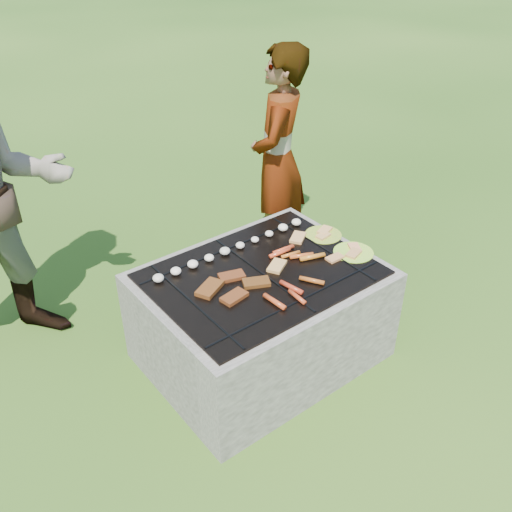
{
  "coord_description": "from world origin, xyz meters",
  "views": [
    {
      "loc": [
        -1.63,
        -2.04,
        2.43
      ],
      "look_at": [
        0.0,
        0.05,
        0.7
      ],
      "focal_mm": 40.0,
      "sensor_mm": 36.0,
      "label": 1
    }
  ],
  "objects": [
    {
      "name": "fire_pit",
      "position": [
        0.0,
        0.0,
        0.28
      ],
      "size": [
        1.3,
        1.0,
        0.62
      ],
      "color": "gray",
      "rests_on": "ground"
    },
    {
      "name": "mushrooms",
      "position": [
        -0.02,
        0.28,
        0.63
      ],
      "size": [
        1.06,
        0.06,
        0.04
      ],
      "color": "beige",
      "rests_on": "fire_pit"
    },
    {
      "name": "sausages",
      "position": [
        0.15,
        -0.1,
        0.63
      ],
      "size": [
        0.54,
        0.48,
        0.03
      ],
      "color": "#E15725",
      "rests_on": "fire_pit"
    },
    {
      "name": "cook",
      "position": [
        0.79,
        0.8,
        0.8
      ],
      "size": [
        0.69,
        0.67,
        1.6
      ],
      "primitive_type": "imported",
      "rotation": [
        0.0,
        0.0,
        3.84
      ],
      "color": "gray",
      "rests_on": "ground"
    },
    {
      "name": "plate_far",
      "position": [
        0.56,
        0.09,
        0.61
      ],
      "size": [
        0.28,
        0.28,
        0.03
      ],
      "color": "gold",
      "rests_on": "fire_pit"
    },
    {
      "name": "lawn",
      "position": [
        0.0,
        0.0,
        0.0
      ],
      "size": [
        60.0,
        60.0,
        0.0
      ],
      "primitive_type": "plane",
      "color": "#1D4411",
      "rests_on": "ground"
    },
    {
      "name": "plate_near",
      "position": [
        0.56,
        -0.17,
        0.61
      ],
      "size": [
        0.31,
        0.31,
        0.03
      ],
      "color": "#E9FB3C",
      "rests_on": "fire_pit"
    },
    {
      "name": "pork_slabs",
      "position": [
        -0.22,
        -0.01,
        0.62
      ],
      "size": [
        0.41,
        0.27,
        0.02
      ],
      "color": "#97511B",
      "rests_on": "fire_pit"
    },
    {
      "name": "bread_on_grate",
      "position": [
        0.28,
        0.03,
        0.62
      ],
      "size": [
        0.45,
        0.4,
        0.02
      ],
      "color": "tan",
      "rests_on": "fire_pit"
    }
  ]
}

